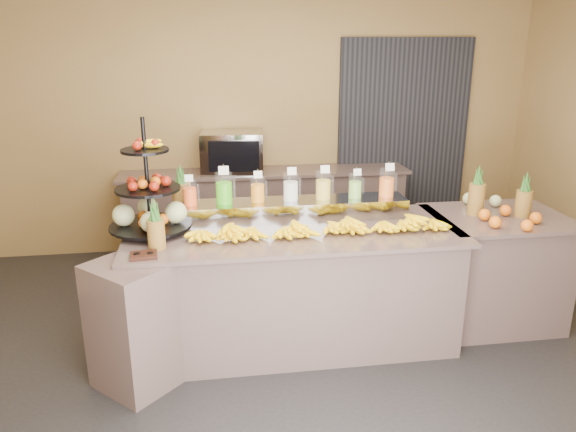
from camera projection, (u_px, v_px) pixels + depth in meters
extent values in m
plane|color=black|center=(300.00, 360.00, 4.21)|extent=(6.00, 6.00, 0.00)
cube|color=olive|center=(262.00, 123.00, 6.13)|extent=(6.00, 0.02, 2.80)
cube|color=black|center=(403.00, 138.00, 6.38)|extent=(1.50, 0.06, 2.20)
cube|color=#896A63|center=(294.00, 288.00, 4.35)|extent=(2.40, 0.90, 0.90)
cube|color=#896A63|center=(294.00, 232.00, 4.21)|extent=(2.50, 1.00, 0.03)
cube|color=#896A63|center=(136.00, 324.00, 3.81)|extent=(0.71, 0.71, 0.90)
cube|color=#896A63|center=(493.00, 270.00, 4.68)|extent=(1.00, 0.80, 0.90)
cube|color=#896A63|center=(499.00, 217.00, 4.54)|extent=(1.08, 0.88, 0.03)
cube|color=#896A63|center=(266.00, 213.00, 6.18)|extent=(3.00, 0.50, 0.90)
cube|color=#896A63|center=(265.00, 172.00, 6.04)|extent=(3.10, 0.55, 0.03)
cube|color=gray|center=(291.00, 209.00, 4.44)|extent=(1.85, 0.30, 0.15)
cylinder|color=silver|center=(190.00, 192.00, 4.28)|extent=(0.11, 0.11, 0.20)
cylinder|color=#E94B14|center=(190.00, 196.00, 4.29)|extent=(0.10, 0.10, 0.13)
cylinder|color=gray|center=(188.00, 187.00, 4.27)|extent=(0.01, 0.01, 0.23)
cube|color=white|center=(189.00, 178.00, 4.20)|extent=(0.06, 0.02, 0.05)
cylinder|color=silver|center=(224.00, 188.00, 4.31)|extent=(0.13, 0.13, 0.24)
cylinder|color=#38B10E|center=(224.00, 193.00, 4.32)|extent=(0.12, 0.12, 0.17)
cylinder|color=gray|center=(221.00, 181.00, 4.30)|extent=(0.01, 0.01, 0.29)
cube|color=white|center=(224.00, 170.00, 4.21)|extent=(0.08, 0.02, 0.07)
cylinder|color=silver|center=(258.00, 189.00, 4.35)|extent=(0.11, 0.11, 0.20)
cylinder|color=orange|center=(258.00, 193.00, 4.36)|extent=(0.10, 0.10, 0.14)
cylinder|color=gray|center=(256.00, 183.00, 4.35)|extent=(0.01, 0.01, 0.24)
cube|color=white|center=(258.00, 175.00, 4.26)|extent=(0.06, 0.02, 0.06)
cylinder|color=silver|center=(291.00, 187.00, 4.39)|extent=(0.12, 0.12, 0.22)
cylinder|color=silver|center=(291.00, 191.00, 4.40)|extent=(0.11, 0.11, 0.15)
cylinder|color=gray|center=(289.00, 180.00, 4.38)|extent=(0.01, 0.01, 0.26)
cube|color=white|center=(292.00, 171.00, 4.29)|extent=(0.07, 0.02, 0.06)
cylinder|color=silver|center=(323.00, 185.00, 4.42)|extent=(0.12, 0.12, 0.23)
cylinder|color=gold|center=(323.00, 190.00, 4.43)|extent=(0.11, 0.11, 0.15)
cylinder|color=gray|center=(321.00, 179.00, 4.41)|extent=(0.01, 0.01, 0.27)
cube|color=white|center=(325.00, 169.00, 4.33)|extent=(0.07, 0.02, 0.06)
cylinder|color=silver|center=(355.00, 186.00, 4.46)|extent=(0.11, 0.11, 0.20)
cylinder|color=#7CBB46|center=(355.00, 190.00, 4.47)|extent=(0.10, 0.10, 0.13)
cylinder|color=gray|center=(353.00, 180.00, 4.46)|extent=(0.01, 0.01, 0.23)
cube|color=white|center=(357.00, 172.00, 4.38)|extent=(0.06, 0.02, 0.05)
cylinder|color=silver|center=(387.00, 183.00, 4.50)|extent=(0.12, 0.12, 0.22)
cylinder|color=orange|center=(386.00, 187.00, 4.51)|extent=(0.11, 0.11, 0.15)
cylinder|color=gray|center=(385.00, 177.00, 4.49)|extent=(0.01, 0.01, 0.27)
cube|color=white|center=(390.00, 167.00, 4.40)|extent=(0.07, 0.02, 0.06)
ellipsoid|color=yellow|center=(204.00, 232.00, 4.01)|extent=(0.23, 0.17, 0.10)
ellipsoid|color=yellow|center=(230.00, 231.00, 4.03)|extent=(0.23, 0.17, 0.10)
ellipsoid|color=yellow|center=(256.00, 230.00, 4.06)|extent=(0.23, 0.17, 0.10)
ellipsoid|color=yellow|center=(282.00, 229.00, 4.09)|extent=(0.23, 0.17, 0.10)
ellipsoid|color=yellow|center=(307.00, 227.00, 4.11)|extent=(0.23, 0.17, 0.10)
ellipsoid|color=yellow|center=(332.00, 226.00, 4.14)|extent=(0.23, 0.17, 0.10)
ellipsoid|color=yellow|center=(357.00, 225.00, 4.17)|extent=(0.23, 0.17, 0.10)
ellipsoid|color=yellow|center=(381.00, 224.00, 4.19)|extent=(0.23, 0.17, 0.10)
ellipsoid|color=yellow|center=(405.00, 222.00, 4.22)|extent=(0.23, 0.17, 0.10)
ellipsoid|color=yellow|center=(429.00, 221.00, 4.25)|extent=(0.23, 0.17, 0.10)
ellipsoid|color=yellow|center=(227.00, 222.00, 4.01)|extent=(0.19, 0.15, 0.09)
ellipsoid|color=yellow|center=(289.00, 219.00, 4.08)|extent=(0.19, 0.15, 0.09)
ellipsoid|color=yellow|center=(350.00, 217.00, 4.14)|extent=(0.19, 0.15, 0.09)
ellipsoid|color=yellow|center=(408.00, 214.00, 4.20)|extent=(0.19, 0.15, 0.09)
cylinder|color=black|center=(147.00, 176.00, 4.04)|extent=(0.03, 0.03, 0.85)
cylinder|color=black|center=(151.00, 226.00, 4.15)|extent=(0.70, 0.70, 0.02)
cylinder|color=black|center=(148.00, 189.00, 4.07)|extent=(0.54, 0.54, 0.02)
cylinder|color=black|center=(145.00, 150.00, 3.98)|extent=(0.39, 0.39, 0.02)
sphere|color=#C7CE8E|center=(176.00, 213.00, 4.15)|extent=(0.16, 0.16, 0.16)
sphere|color=maroon|center=(166.00, 182.00, 4.07)|extent=(0.08, 0.08, 0.08)
sphere|color=orange|center=(137.00, 220.00, 4.12)|extent=(0.08, 0.08, 0.08)
cube|color=black|center=(144.00, 255.00, 3.69)|extent=(0.19, 0.15, 0.03)
cylinder|color=brown|center=(156.00, 234.00, 3.81)|extent=(0.12, 0.12, 0.20)
cone|color=#1B4A18|center=(154.00, 209.00, 3.76)|extent=(0.06, 0.06, 0.16)
cylinder|color=brown|center=(182.00, 200.00, 4.46)|extent=(0.15, 0.15, 0.28)
cone|color=#1B4A18|center=(180.00, 173.00, 4.39)|extent=(0.08, 0.08, 0.16)
cylinder|color=brown|center=(476.00, 199.00, 4.54)|extent=(0.14, 0.14, 0.26)
cylinder|color=brown|center=(523.00, 204.00, 4.49)|extent=(0.13, 0.13, 0.21)
ellipsoid|color=orange|center=(511.00, 218.00, 4.33)|extent=(0.38, 0.26, 0.10)
cube|color=gray|center=(233.00, 152.00, 5.92)|extent=(0.69, 0.52, 0.43)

